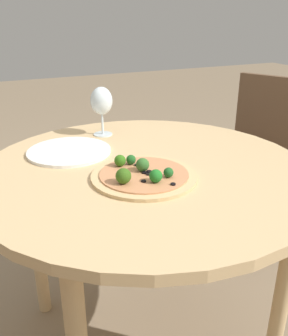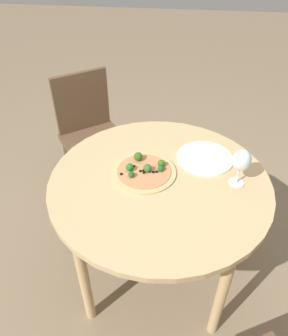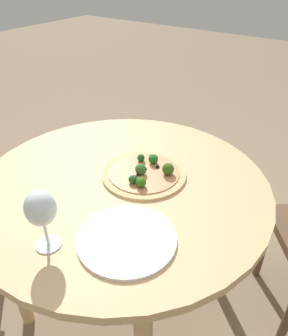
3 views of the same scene
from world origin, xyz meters
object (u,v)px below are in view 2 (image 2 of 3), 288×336
wine_glass (241,161)px  pizza (144,170)px  chair (91,132)px  plate_near (205,158)px

wine_glass → pizza: bearing=-93.1°
chair → wine_glass: wine_glass is taller
plate_near → pizza: bearing=-63.8°
chair → wine_glass: size_ratio=4.67×
pizza → plate_near: bearing=116.2°
chair → plate_near: bearing=-72.2°
wine_glass → plate_near: 0.25m
wine_glass → plate_near: (-0.16, -0.14, -0.12)m
chair → plate_near: (0.53, 0.74, 0.26)m
pizza → wine_glass: wine_glass is taller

